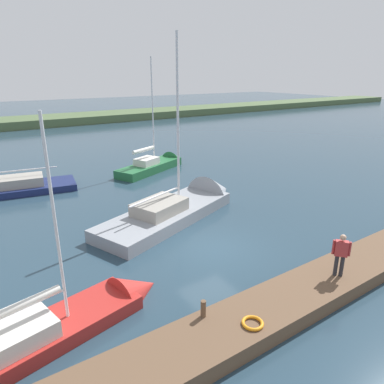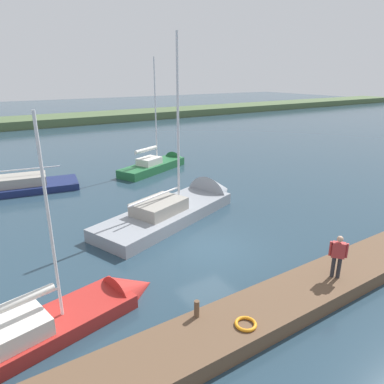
{
  "view_description": "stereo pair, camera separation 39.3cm",
  "coord_description": "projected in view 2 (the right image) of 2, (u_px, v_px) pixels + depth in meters",
  "views": [
    {
      "loc": [
        8.72,
        11.26,
        7.55
      ],
      "look_at": [
        -1.33,
        -3.65,
        1.41
      ],
      "focal_mm": 32.78,
      "sensor_mm": 36.0,
      "label": 1
    },
    {
      "loc": [
        8.39,
        11.47,
        7.55
      ],
      "look_at": [
        -1.33,
        -3.65,
        1.41
      ],
      "focal_mm": 32.78,
      "sensor_mm": 36.0,
      "label": 2
    }
  ],
  "objects": [
    {
      "name": "ground_plane",
      "position": [
        211.0,
        248.0,
        15.86
      ],
      "size": [
        200.0,
        200.0,
        0.0
      ],
      "primitive_type": "plane",
      "color": "#263D4C"
    },
    {
      "name": "far_shoreline",
      "position": [
        32.0,
        126.0,
        52.47
      ],
      "size": [
        180.0,
        8.0,
        2.4
      ],
      "primitive_type": "cube",
      "color": "#4C603D",
      "rests_on": "ground_plane"
    },
    {
      "name": "dock_pier",
      "position": [
        293.0,
        298.0,
        11.95
      ],
      "size": [
        23.25,
        2.02,
        0.53
      ],
      "primitive_type": "cube",
      "color": "brown",
      "rests_on": "ground_plane"
    },
    {
      "name": "mooring_post_near",
      "position": [
        197.0,
        309.0,
        10.55
      ],
      "size": [
        0.16,
        0.16,
        0.55
      ],
      "primitive_type": "cylinder",
      "color": "brown",
      "rests_on": "dock_pier"
    },
    {
      "name": "life_ring_buoy",
      "position": [
        246.0,
        324.0,
        10.24
      ],
      "size": [
        0.66,
        0.66,
        0.1
      ],
      "primitive_type": "torus",
      "color": "orange",
      "rests_on": "dock_pier"
    },
    {
      "name": "sailboat_outer_mooring",
      "position": [
        66.0,
        322.0,
        10.98
      ],
      "size": [
        7.49,
        3.25,
        7.5
      ],
      "rotation": [
        0.0,
        0.0,
        3.36
      ],
      "color": "#B22823",
      "rests_on": "ground_plane"
    },
    {
      "name": "sailboat_far_right",
      "position": [
        190.0,
        205.0,
        20.42
      ],
      "size": [
        10.84,
        6.3,
        10.72
      ],
      "rotation": [
        0.0,
        0.0,
        3.5
      ],
      "color": "gray",
      "rests_on": "ground_plane"
    },
    {
      "name": "sailboat_behind_pier",
      "position": [
        161.0,
        165.0,
        29.16
      ],
      "size": [
        7.75,
        4.82,
        9.5
      ],
      "rotation": [
        0.0,
        0.0,
        3.56
      ],
      "color": "#236638",
      "rests_on": "ground_plane"
    },
    {
      "name": "person_on_dock",
      "position": [
        338.0,
        254.0,
        12.39
      ],
      "size": [
        0.45,
        0.51,
        1.63
      ],
      "rotation": [
        0.0,
        0.0,
        0.68
      ],
      "color": "#28282D",
      "rests_on": "dock_pier"
    }
  ]
}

